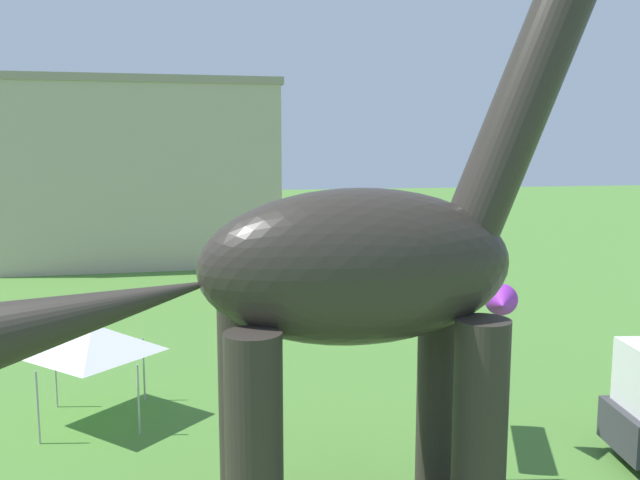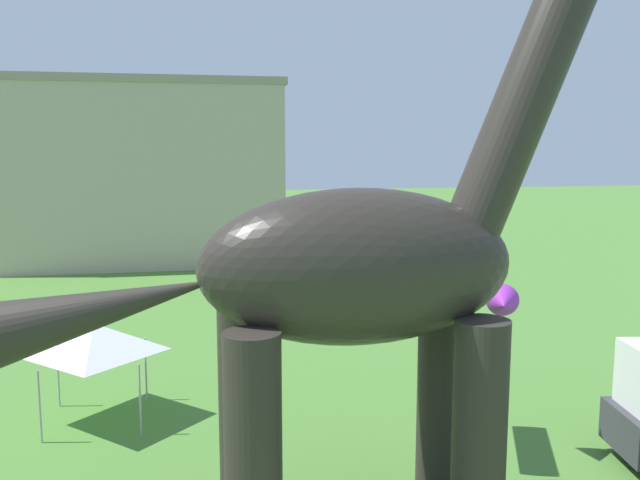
# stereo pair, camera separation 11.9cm
# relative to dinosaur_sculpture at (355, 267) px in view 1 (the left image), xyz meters

# --- Properties ---
(dinosaur_sculpture) EXTENTS (15.25, 3.23, 15.94)m
(dinosaur_sculpture) POSITION_rel_dinosaur_sculpture_xyz_m (0.00, 0.00, 0.00)
(dinosaur_sculpture) COLOR #2D2823
(dinosaur_sculpture) RESTS_ON ground_plane
(festival_canopy_tent) EXTENTS (3.15, 3.15, 3.00)m
(festival_canopy_tent) POSITION_rel_dinosaur_sculpture_xyz_m (-6.16, 7.14, -3.22)
(festival_canopy_tent) COLOR #B2B2B7
(festival_canopy_tent) RESTS_ON ground_plane
(kite_drifting) EXTENTS (2.99, 3.03, 0.87)m
(kite_drifting) POSITION_rel_dinosaur_sculpture_xyz_m (3.46, 3.06, -1.57)
(kite_drifting) COLOR black
(background_building_block) EXTENTS (20.10, 9.84, 12.81)m
(background_building_block) POSITION_rel_dinosaur_sculpture_xyz_m (-6.69, 36.52, 0.65)
(background_building_block) COLOR #B7A893
(background_building_block) RESTS_ON ground_plane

